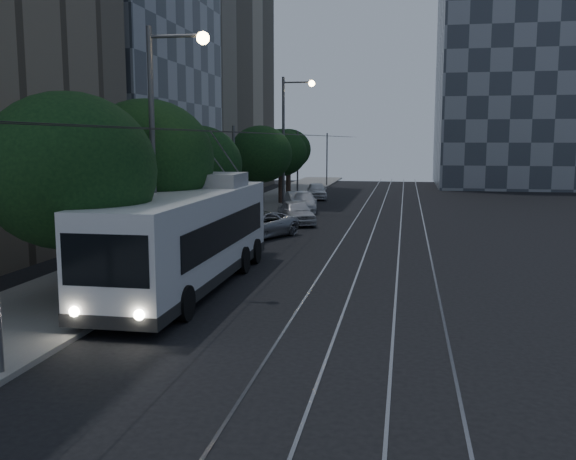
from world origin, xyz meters
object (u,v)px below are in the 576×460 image
at_px(car_white_a, 296,212).
at_px(car_white_c, 298,201).
at_px(pickup_silver, 257,225).
at_px(car_white_d, 317,191).
at_px(car_white_b, 304,203).
at_px(streetlamp_near, 163,132).
at_px(trolleybus, 189,237).
at_px(streetlamp_far, 289,132).

xyz_separation_m(car_white_a, car_white_c, (-1.09, 7.40, -0.04)).
xyz_separation_m(pickup_silver, car_white_d, (0.00, 23.33, 0.03)).
bearing_deg(car_white_b, pickup_silver, -99.53).
bearing_deg(car_white_b, car_white_c, 125.17).
bearing_deg(streetlamp_near, car_white_b, 87.54).
xyz_separation_m(car_white_a, streetlamp_near, (-1.70, -17.93, 4.81)).
bearing_deg(trolleybus, car_white_c, 90.31).
bearing_deg(pickup_silver, car_white_a, 104.48).
xyz_separation_m(pickup_silver, car_white_a, (1.09, 6.09, 0.05)).
bearing_deg(car_white_b, streetlamp_near, -99.96).
bearing_deg(streetlamp_near, car_white_c, 88.63).
distance_m(pickup_silver, streetlamp_far, 13.29).
relative_size(car_white_a, car_white_b, 0.93).
bearing_deg(trolleybus, car_white_b, 89.25).
xyz_separation_m(car_white_a, car_white_d, (-1.09, 17.24, -0.02)).
xyz_separation_m(trolleybus, streetlamp_far, (-0.69, 23.86, 4.03)).
height_order(trolleybus, streetlamp_near, streetlamp_near).
relative_size(car_white_c, streetlamp_far, 0.45).
distance_m(car_white_a, car_white_b, 6.93).
height_order(car_white_a, car_white_b, car_white_a).
distance_m(car_white_c, car_white_d, 9.83).
xyz_separation_m(car_white_c, car_white_d, (0.00, 9.83, 0.02)).
distance_m(car_white_a, car_white_d, 17.27).
distance_m(pickup_silver, car_white_b, 13.01).
height_order(car_white_b, streetlamp_far, streetlamp_far).
bearing_deg(streetlamp_far, pickup_silver, -87.70).
bearing_deg(trolleybus, streetlamp_far, 91.51).
bearing_deg(pickup_silver, streetlamp_far, 116.90).
height_order(trolleybus, car_white_a, trolleybus).
height_order(streetlamp_near, streetlamp_far, streetlamp_far).
bearing_deg(streetlamp_near, car_white_d, 89.01).
height_order(car_white_a, streetlamp_far, streetlamp_far).
distance_m(car_white_b, car_white_c, 0.68).
relative_size(car_white_b, car_white_c, 1.09).
relative_size(car_white_c, streetlamp_near, 0.48).
distance_m(pickup_silver, car_white_c, 13.50).
bearing_deg(pickup_silver, car_white_c, 114.61).
distance_m(car_white_a, streetlamp_far, 8.14).
height_order(pickup_silver, car_white_a, car_white_a).
xyz_separation_m(car_white_b, car_white_d, (-0.46, 10.33, 0.05)).
bearing_deg(car_white_a, car_white_c, 75.71).
height_order(trolleybus, streetlamp_far, streetlamp_far).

